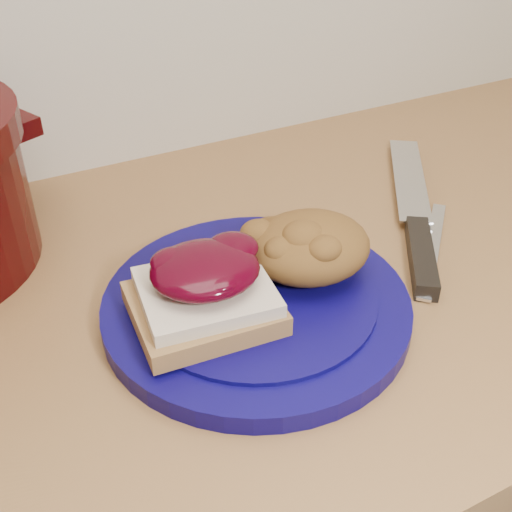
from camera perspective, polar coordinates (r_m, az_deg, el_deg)
name	(u,v)px	position (r m, az deg, el deg)	size (l,w,h in m)	color
plate	(256,306)	(0.59, 0.02, -4.46)	(0.28, 0.28, 0.02)	#090548
sandwich	(205,290)	(0.55, -4.59, -3.02)	(0.13, 0.11, 0.06)	olive
stuffing_mound	(309,247)	(0.60, 4.78, 0.83)	(0.11, 0.10, 0.06)	brown
chef_knife	(418,232)	(0.71, 14.17, 2.06)	(0.21, 0.29, 0.02)	black
butter_knife	(432,248)	(0.70, 15.41, 0.69)	(0.18, 0.01, 0.00)	silver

